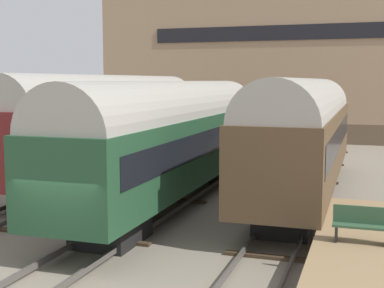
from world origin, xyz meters
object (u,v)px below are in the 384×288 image
at_px(train_car_green, 175,134).
at_px(bench, 361,223).
at_px(train_car_brown, 305,130).
at_px(train_car_maroon, 112,120).

relative_size(train_car_green, bench, 12.72).
distance_m(train_car_green, bench, 10.11).
xyz_separation_m(train_car_brown, train_car_green, (-4.97, -2.67, -0.08)).
relative_size(train_car_brown, train_car_maroon, 0.95).
bearing_deg(bench, train_car_green, 138.05).
bearing_deg(train_car_brown, bench, -75.18).
xyz_separation_m(train_car_maroon, bench, (12.43, -10.89, -1.57)).
xyz_separation_m(train_car_brown, bench, (2.48, -9.37, -1.46)).
relative_size(train_car_maroon, train_car_green, 1.02).
distance_m(train_car_maroon, bench, 16.60).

